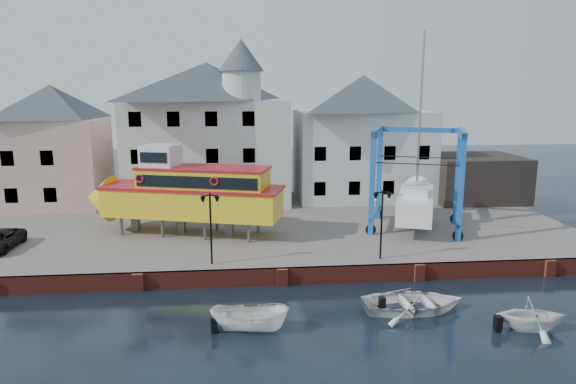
{
  "coord_description": "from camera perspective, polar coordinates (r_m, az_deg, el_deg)",
  "views": [
    {
      "loc": [
        -2.3,
        -27.46,
        10.99
      ],
      "look_at": [
        1.0,
        7.0,
        4.0
      ],
      "focal_mm": 32.0,
      "sensor_mm": 36.0,
      "label": 1
    }
  ],
  "objects": [
    {
      "name": "motorboat_c",
      "position": [
        27.11,
        25.31,
        -13.66
      ],
      "size": [
        3.59,
        3.22,
        1.69
      ],
      "primitive_type": "imported",
      "rotation": [
        0.0,
        0.0,
        1.42
      ],
      "color": "white",
      "rests_on": "ground"
    },
    {
      "name": "shed_dark",
      "position": [
        49.94,
        19.87,
        1.53
      ],
      "size": [
        8.0,
        7.0,
        4.0
      ],
      "primitive_type": "cube",
      "color": "black",
      "rests_on": "hardstanding"
    },
    {
      "name": "hardstanding",
      "position": [
        39.93,
        -1.98,
        -3.82
      ],
      "size": [
        44.0,
        22.0,
        1.0
      ],
      "primitive_type": "cube",
      "color": "slate",
      "rests_on": "ground"
    },
    {
      "name": "quay_wall",
      "position": [
        29.58,
        -0.66,
        -9.36
      ],
      "size": [
        44.0,
        0.47,
        1.0
      ],
      "color": "maroon",
      "rests_on": "ground"
    },
    {
      "name": "ground",
      "position": [
        29.66,
        -0.65,
        -10.33
      ],
      "size": [
        140.0,
        140.0,
        0.0
      ],
      "primitive_type": "plane",
      "color": "black",
      "rests_on": "ground"
    },
    {
      "name": "lamp_post_left",
      "position": [
        29.51,
        -8.63,
        -2.07
      ],
      "size": [
        1.12,
        0.32,
        4.2
      ],
      "color": "black",
      "rests_on": "hardstanding"
    },
    {
      "name": "building_white_right",
      "position": [
        48.01,
        8.21,
        6.05
      ],
      "size": [
        12.0,
        8.0,
        11.2
      ],
      "color": "white",
      "rests_on": "hardstanding"
    },
    {
      "name": "tour_boat",
      "position": [
        36.3,
        -11.84,
        -0.05
      ],
      "size": [
        14.62,
        7.31,
        6.21
      ],
      "rotation": [
        0.0,
        0.0,
        -0.29
      ],
      "color": "#59595E",
      "rests_on": "hardstanding"
    },
    {
      "name": "lamp_post_right",
      "position": [
        30.6,
        10.41,
        -1.65
      ],
      "size": [
        1.12,
        0.32,
        4.2
      ],
      "color": "black",
      "rests_on": "hardstanding"
    },
    {
      "name": "motorboat_a",
      "position": [
        24.6,
        -4.29,
        -15.15
      ],
      "size": [
        3.83,
        1.94,
        1.41
      ],
      "primitive_type": "imported",
      "rotation": [
        0.0,
        0.0,
        1.41
      ],
      "color": "white",
      "rests_on": "ground"
    },
    {
      "name": "building_white_main",
      "position": [
        46.07,
        -8.71,
        6.75
      ],
      "size": [
        14.0,
        8.3,
        14.0
      ],
      "color": "white",
      "rests_on": "hardstanding"
    },
    {
      "name": "building_pink",
      "position": [
        48.33,
        -24.48,
        4.65
      ],
      "size": [
        8.0,
        7.0,
        10.3
      ],
      "color": "#C39A92",
      "rests_on": "hardstanding"
    },
    {
      "name": "travel_lift",
      "position": [
        38.77,
        14.06,
        -0.34
      ],
      "size": [
        7.86,
        9.43,
        13.91
      ],
      "rotation": [
        0.0,
        0.0,
        -0.37
      ],
      "color": "#1F45AB",
      "rests_on": "hardstanding"
    },
    {
      "name": "motorboat_b",
      "position": [
        27.33,
        13.68,
        -12.64
      ],
      "size": [
        5.2,
        3.74,
        1.07
      ],
      "primitive_type": "imported",
      "rotation": [
        0.0,
        0.0,
        1.58
      ],
      "color": "white",
      "rests_on": "ground"
    }
  ]
}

